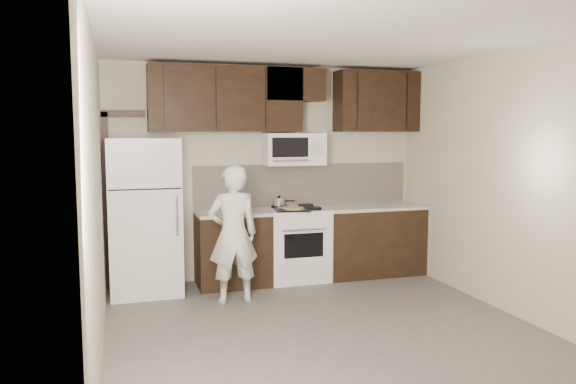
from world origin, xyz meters
name	(u,v)px	position (x,y,z in m)	size (l,w,h in m)	color
floor	(329,334)	(0.00, 0.00, 0.00)	(4.50, 4.50, 0.00)	#575452
back_wall	(267,172)	(0.00, 2.25, 1.35)	(4.00, 4.00, 0.00)	beige
ceiling	(332,37)	(0.00, 0.00, 2.70)	(4.50, 4.50, 0.00)	white
counter_run	(319,243)	(0.60, 1.94, 0.46)	(2.95, 0.64, 0.91)	black
stove	(296,244)	(0.30, 1.94, 0.46)	(0.76, 0.66, 0.94)	white
backsplash	(304,185)	(0.50, 2.24, 1.18)	(2.90, 0.02, 0.54)	beige
upper_cabinets	(286,99)	(0.21, 2.08, 2.28)	(3.48, 0.35, 0.78)	black
microwave	(293,149)	(0.30, 2.06, 1.65)	(0.76, 0.42, 0.40)	white
refrigerator	(145,216)	(-1.55, 1.89, 0.90)	(0.80, 0.76, 1.80)	white
door_trim	(110,185)	(-1.92, 2.21, 1.25)	(0.50, 0.08, 2.12)	black
saucepan	(279,203)	(0.12, 2.09, 0.97)	(0.29, 0.16, 0.16)	silver
baking_tray	(292,210)	(0.20, 1.77, 0.92)	(0.41, 0.31, 0.02)	black
pizza	(292,208)	(0.20, 1.77, 0.94)	(0.28, 0.28, 0.02)	tan
person	(233,234)	(-0.65, 1.24, 0.76)	(0.55, 0.36, 1.52)	white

